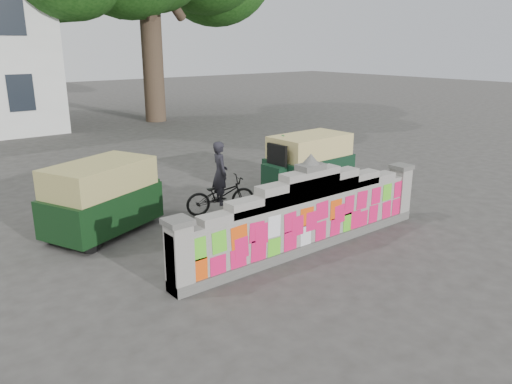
# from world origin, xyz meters

# --- Properties ---
(ground) EXTENTS (100.00, 100.00, 0.00)m
(ground) POSITION_xyz_m (0.00, 0.00, 0.00)
(ground) COLOR #383533
(ground) RESTS_ON ground
(parapet_wall) EXTENTS (6.48, 0.44, 2.01)m
(parapet_wall) POSITION_xyz_m (-0.00, -0.01, 0.75)
(parapet_wall) COLOR #4C4C49
(parapet_wall) RESTS_ON ground
(cyclist_bike) EXTENTS (1.86, 1.08, 0.93)m
(cyclist_bike) POSITION_xyz_m (-0.11, 2.99, 0.46)
(cyclist_bike) COLOR black
(cyclist_bike) RESTS_ON ground
(cyclist_rider) EXTENTS (0.52, 0.65, 1.57)m
(cyclist_rider) POSITION_xyz_m (-0.11, 2.99, 0.79)
(cyclist_rider) COLOR black
(cyclist_rider) RESTS_ON ground
(pedestrian) EXTENTS (0.63, 0.80, 1.61)m
(pedestrian) POSITION_xyz_m (2.38, 3.50, 0.80)
(pedestrian) COLOR green
(pedestrian) RESTS_ON ground
(rickshaw_left) EXTENTS (3.00, 2.22, 1.61)m
(rickshaw_left) POSITION_xyz_m (-2.87, 3.51, 0.84)
(rickshaw_left) COLOR black
(rickshaw_left) RESTS_ON ground
(rickshaw_right) EXTENTS (2.91, 1.43, 1.60)m
(rickshaw_right) POSITION_xyz_m (3.03, 3.15, 0.83)
(rickshaw_right) COLOR black
(rickshaw_right) RESTS_ON ground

